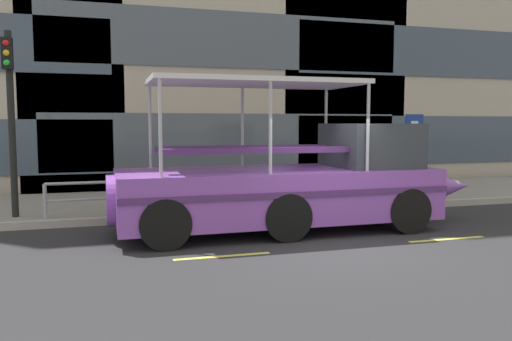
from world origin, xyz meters
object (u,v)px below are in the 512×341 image
at_px(parking_sign, 413,141).
at_px(pedestrian_near_bow, 360,167).
at_px(duck_tour_boat, 298,183).
at_px(traffic_light_pole, 10,106).

height_order(parking_sign, pedestrian_near_bow, parking_sign).
bearing_deg(duck_tour_boat, traffic_light_pole, 159.17).
height_order(traffic_light_pole, parking_sign, traffic_light_pole).
xyz_separation_m(traffic_light_pole, pedestrian_near_bow, (9.34, 0.41, -1.70)).
distance_m(traffic_light_pole, duck_tour_boat, 6.97).
xyz_separation_m(parking_sign, pedestrian_near_bow, (-1.64, 0.25, -0.76)).
relative_size(duck_tour_boat, pedestrian_near_bow, 5.68).
bearing_deg(pedestrian_near_bow, duck_tour_boat, -137.33).
relative_size(traffic_light_pole, pedestrian_near_bow, 2.82).
xyz_separation_m(traffic_light_pole, duck_tour_boat, (6.30, -2.40, -1.77)).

